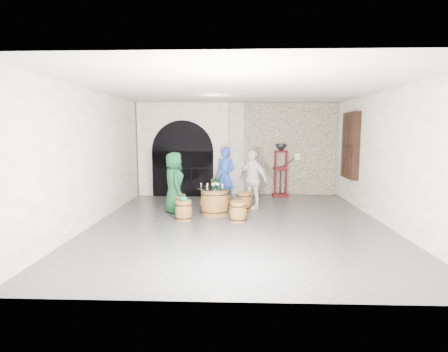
{
  "coord_description": "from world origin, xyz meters",
  "views": [
    {
      "loc": [
        -0.06,
        -8.33,
        2.23
      ],
      "look_at": [
        -0.39,
        0.83,
        1.05
      ],
      "focal_mm": 28.0,
      "sensor_mm": 36.0,
      "label": 1
    }
  ],
  "objects_px": {
    "barrel_stool_far": "(223,198)",
    "person_white": "(252,180)",
    "wine_bottle_center": "(218,183)",
    "barrel_stool_near_right": "(238,212)",
    "side_barrel": "(218,189)",
    "barrel_stool_right": "(244,201)",
    "corking_press": "(281,166)",
    "person_blue": "(225,176)",
    "wine_bottle_left": "(213,183)",
    "barrel_table": "(214,201)",
    "wine_bottle_right": "(216,182)",
    "barrel_stool_left": "(178,204)",
    "barrel_stool_near_left": "(184,210)",
    "person_green": "(174,183)"
  },
  "relations": [
    {
      "from": "side_barrel",
      "to": "barrel_stool_near_right",
      "type": "bearing_deg",
      "value": -77.0
    },
    {
      "from": "barrel_stool_left",
      "to": "person_green",
      "type": "bearing_deg",
      "value": 174.64
    },
    {
      "from": "barrel_table",
      "to": "barrel_stool_far",
      "type": "distance_m",
      "value": 1.0
    },
    {
      "from": "person_green",
      "to": "side_barrel",
      "type": "relative_size",
      "value": 2.48
    },
    {
      "from": "barrel_stool_far",
      "to": "person_white",
      "type": "height_order",
      "value": "person_white"
    },
    {
      "from": "wine_bottle_right",
      "to": "barrel_table",
      "type": "bearing_deg",
      "value": -96.78
    },
    {
      "from": "corking_press",
      "to": "person_white",
      "type": "bearing_deg",
      "value": -127.74
    },
    {
      "from": "barrel_stool_near_right",
      "to": "side_barrel",
      "type": "xyz_separation_m",
      "value": [
        -0.65,
        2.83,
        0.08
      ]
    },
    {
      "from": "barrel_table",
      "to": "barrel_stool_near_left",
      "type": "xyz_separation_m",
      "value": [
        -0.74,
        -0.67,
        -0.11
      ]
    },
    {
      "from": "wine_bottle_left",
      "to": "wine_bottle_right",
      "type": "height_order",
      "value": "same"
    },
    {
      "from": "barrel_stool_left",
      "to": "person_green",
      "type": "relative_size",
      "value": 0.3
    },
    {
      "from": "barrel_stool_near_left",
      "to": "wine_bottle_left",
      "type": "xyz_separation_m",
      "value": [
        0.71,
        0.65,
        0.6
      ]
    },
    {
      "from": "barrel_stool_far",
      "to": "wine_bottle_right",
      "type": "height_order",
      "value": "wine_bottle_right"
    },
    {
      "from": "barrel_stool_near_right",
      "to": "person_white",
      "type": "distance_m",
      "value": 1.69
    },
    {
      "from": "person_blue",
      "to": "wine_bottle_left",
      "type": "relative_size",
      "value": 5.4
    },
    {
      "from": "person_green",
      "to": "person_blue",
      "type": "xyz_separation_m",
      "value": [
        1.34,
        1.09,
        0.04
      ]
    },
    {
      "from": "barrel_table",
      "to": "person_white",
      "type": "height_order",
      "value": "person_white"
    },
    {
      "from": "wine_bottle_center",
      "to": "barrel_stool_near_right",
      "type": "bearing_deg",
      "value": -54.91
    },
    {
      "from": "barrel_stool_far",
      "to": "wine_bottle_center",
      "type": "xyz_separation_m",
      "value": [
        -0.11,
        -0.97,
        0.6
      ]
    },
    {
      "from": "barrel_table",
      "to": "corking_press",
      "type": "height_order",
      "value": "corking_press"
    },
    {
      "from": "person_white",
      "to": "barrel_stool_far",
      "type": "bearing_deg",
      "value": -153.18
    },
    {
      "from": "person_blue",
      "to": "person_white",
      "type": "relative_size",
      "value": 1.04
    },
    {
      "from": "barrel_stool_near_right",
      "to": "corking_press",
      "type": "height_order",
      "value": "corking_press"
    },
    {
      "from": "side_barrel",
      "to": "corking_press",
      "type": "relative_size",
      "value": 0.37
    },
    {
      "from": "wine_bottle_left",
      "to": "corking_press",
      "type": "distance_m",
      "value": 3.43
    },
    {
      "from": "barrel_table",
      "to": "barrel_stool_far",
      "type": "xyz_separation_m",
      "value": [
        0.2,
        0.98,
        -0.11
      ]
    },
    {
      "from": "person_white",
      "to": "barrel_stool_near_left",
      "type": "bearing_deg",
      "value": -100.29
    },
    {
      "from": "wine_bottle_center",
      "to": "corking_press",
      "type": "bearing_deg",
      "value": 52.93
    },
    {
      "from": "barrel_table",
      "to": "barrel_stool_far",
      "type": "relative_size",
      "value": 1.84
    },
    {
      "from": "wine_bottle_right",
      "to": "wine_bottle_center",
      "type": "bearing_deg",
      "value": -70.17
    },
    {
      "from": "person_blue",
      "to": "corking_press",
      "type": "height_order",
      "value": "corking_press"
    },
    {
      "from": "corking_press",
      "to": "barrel_stool_left",
      "type": "bearing_deg",
      "value": -149.12
    },
    {
      "from": "corking_press",
      "to": "side_barrel",
      "type": "bearing_deg",
      "value": -173.07
    },
    {
      "from": "person_white",
      "to": "wine_bottle_right",
      "type": "distance_m",
      "value": 1.17
    },
    {
      "from": "barrel_stool_far",
      "to": "person_blue",
      "type": "distance_m",
      "value": 0.66
    },
    {
      "from": "barrel_stool_far",
      "to": "side_barrel",
      "type": "height_order",
      "value": "side_barrel"
    },
    {
      "from": "barrel_stool_near_right",
      "to": "barrel_stool_right",
      "type": "bearing_deg",
      "value": 82.9
    },
    {
      "from": "barrel_stool_right",
      "to": "wine_bottle_center",
      "type": "xyz_separation_m",
      "value": [
        -0.71,
        -0.58,
        0.6
      ]
    },
    {
      "from": "side_barrel",
      "to": "corking_press",
      "type": "xyz_separation_m",
      "value": [
        2.11,
        0.6,
        0.71
      ]
    },
    {
      "from": "barrel_stool_far",
      "to": "person_green",
      "type": "height_order",
      "value": "person_green"
    },
    {
      "from": "barrel_stool_near_right",
      "to": "wine_bottle_right",
      "type": "height_order",
      "value": "wine_bottle_right"
    },
    {
      "from": "person_blue",
      "to": "side_barrel",
      "type": "height_order",
      "value": "person_blue"
    },
    {
      "from": "barrel_stool_near_right",
      "to": "person_blue",
      "type": "xyz_separation_m",
      "value": [
        -0.39,
        1.96,
        0.63
      ]
    },
    {
      "from": "barrel_stool_left",
      "to": "person_blue",
      "type": "height_order",
      "value": "person_blue"
    },
    {
      "from": "person_white",
      "to": "person_green",
      "type": "bearing_deg",
      "value": -122.04
    },
    {
      "from": "person_white",
      "to": "side_barrel",
      "type": "height_order",
      "value": "person_white"
    },
    {
      "from": "wine_bottle_left",
      "to": "person_white",
      "type": "bearing_deg",
      "value": 36.19
    },
    {
      "from": "person_blue",
      "to": "person_white",
      "type": "xyz_separation_m",
      "value": [
        0.8,
        -0.42,
        -0.03
      ]
    },
    {
      "from": "barrel_table",
      "to": "person_green",
      "type": "bearing_deg",
      "value": 174.64
    },
    {
      "from": "barrel_table",
      "to": "wine_bottle_center",
      "type": "distance_m",
      "value": 0.5
    }
  ]
}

